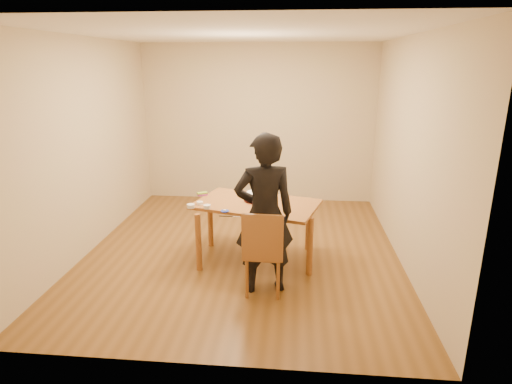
# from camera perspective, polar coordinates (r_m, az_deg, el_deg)

# --- Properties ---
(room_shell) EXTENTS (4.00, 4.50, 2.70)m
(room_shell) POSITION_cam_1_polar(r_m,az_deg,el_deg) (5.63, -1.46, 6.33)
(room_shell) COLOR brown
(room_shell) RESTS_ON ground
(dining_table) EXTENTS (1.63, 1.22, 0.04)m
(dining_table) POSITION_cam_1_polar(r_m,az_deg,el_deg) (5.20, 0.05, -1.63)
(dining_table) COLOR brown
(dining_table) RESTS_ON floor
(dining_chair) EXTENTS (0.39, 0.39, 0.04)m
(dining_chair) POSITION_cam_1_polar(r_m,az_deg,el_deg) (4.57, 1.03, -8.11)
(dining_chair) COLOR brown
(dining_chair) RESTS_ON floor
(cake_plate) EXTENTS (0.30, 0.30, 0.02)m
(cake_plate) POSITION_cam_1_polar(r_m,az_deg,el_deg) (5.27, 0.01, -1.04)
(cake_plate) COLOR #C10C35
(cake_plate) RESTS_ON dining_table
(cake) EXTENTS (0.24, 0.24, 0.08)m
(cake) POSITION_cam_1_polar(r_m,az_deg,el_deg) (5.25, 0.01, -0.52)
(cake) COLOR white
(cake) RESTS_ON cake_plate
(frosting_dome) EXTENTS (0.24, 0.24, 0.03)m
(frosting_dome) POSITION_cam_1_polar(r_m,az_deg,el_deg) (5.24, 0.01, 0.02)
(frosting_dome) COLOR white
(frosting_dome) RESTS_ON cake
(frosting_tub) EXTENTS (0.10, 0.10, 0.09)m
(frosting_tub) POSITION_cam_1_polar(r_m,az_deg,el_deg) (4.78, 0.27, -2.53)
(frosting_tub) COLOR white
(frosting_tub) RESTS_ON dining_table
(frosting_lid) EXTENTS (0.10, 0.10, 0.01)m
(frosting_lid) POSITION_cam_1_polar(r_m,az_deg,el_deg) (4.91, -4.17, -2.54)
(frosting_lid) COLOR #1B31B2
(frosting_lid) RESTS_ON dining_table
(frosting_dollop) EXTENTS (0.04, 0.04, 0.02)m
(frosting_dollop) POSITION_cam_1_polar(r_m,az_deg,el_deg) (4.91, -4.17, -2.40)
(frosting_dollop) COLOR white
(frosting_dollop) RESTS_ON frosting_lid
(ramekin_green) EXTENTS (0.09, 0.09, 0.04)m
(ramekin_green) POSITION_cam_1_polar(r_m,az_deg,el_deg) (5.03, -6.54, -1.95)
(ramekin_green) COLOR white
(ramekin_green) RESTS_ON dining_table
(ramekin_yellow) EXTENTS (0.07, 0.07, 0.04)m
(ramekin_yellow) POSITION_cam_1_polar(r_m,az_deg,el_deg) (5.17, -7.49, -1.47)
(ramekin_yellow) COLOR white
(ramekin_yellow) RESTS_ON dining_table
(ramekin_multi) EXTENTS (0.09, 0.09, 0.04)m
(ramekin_multi) POSITION_cam_1_polar(r_m,az_deg,el_deg) (5.07, -8.69, -1.85)
(ramekin_multi) COLOR white
(ramekin_multi) RESTS_ON dining_table
(candy_box_pink) EXTENTS (0.14, 0.11, 0.02)m
(candy_box_pink) POSITION_cam_1_polar(r_m,az_deg,el_deg) (5.52, -7.14, -0.35)
(candy_box_pink) COLOR #DF349B
(candy_box_pink) RESTS_ON dining_table
(candy_box_green) EXTENTS (0.14, 0.12, 0.02)m
(candy_box_green) POSITION_cam_1_polar(r_m,az_deg,el_deg) (5.52, -7.19, -0.14)
(candy_box_green) COLOR green
(candy_box_green) RESTS_ON candy_box_pink
(spatula) EXTENTS (0.15, 0.02, 0.01)m
(spatula) POSITION_cam_1_polar(r_m,az_deg,el_deg) (4.75, -4.01, -3.23)
(spatula) COLOR black
(spatula) RESTS_ON dining_table
(person) EXTENTS (0.72, 0.56, 1.73)m
(person) POSITION_cam_1_polar(r_m,az_deg,el_deg) (4.46, 1.11, -3.02)
(person) COLOR black
(person) RESTS_ON floor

